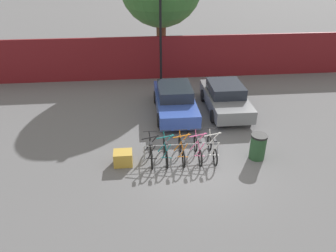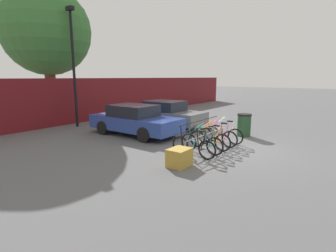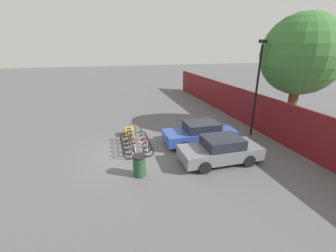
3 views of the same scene
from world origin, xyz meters
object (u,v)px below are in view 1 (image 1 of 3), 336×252
(car_grey, at_px, (225,97))
(trash_bin, at_px, (258,146))
(bike_rack, at_px, (181,146))
(bicycle_white, at_px, (212,149))
(car_blue, at_px, (175,100))
(cargo_crate, at_px, (123,158))
(bicycle_orange, at_px, (182,150))
(bicycle_teal, at_px, (166,151))
(lamp_post, at_px, (160,25))
(bicycle_black, at_px, (151,152))
(bicycle_pink, at_px, (198,150))

(car_grey, relative_size, trash_bin, 4.10)
(bike_rack, bearing_deg, car_grey, 55.30)
(bike_rack, distance_m, bicycle_white, 1.21)
(car_blue, xyz_separation_m, trash_bin, (2.73, -4.22, -0.17))
(bicycle_white, height_order, cargo_crate, bicycle_white)
(car_blue, xyz_separation_m, car_grey, (2.53, 0.07, -0.00))
(car_grey, bearing_deg, bicycle_orange, -123.75)
(bicycle_orange, bearing_deg, car_grey, 53.48)
(bicycle_teal, xyz_separation_m, cargo_crate, (-1.63, -0.15, -0.10))
(bicycle_orange, height_order, lamp_post, lamp_post)
(bicycle_teal, relative_size, car_grey, 0.40)
(bike_rack, bearing_deg, car_blue, 87.22)
(bicycle_black, relative_size, bicycle_white, 1.00)
(bicycle_pink, distance_m, car_grey, 4.59)
(bike_rack, distance_m, bicycle_teal, 0.65)
(bicycle_white, bearing_deg, car_blue, 101.91)
(lamp_post, distance_m, trash_bin, 9.24)
(bicycle_orange, bearing_deg, bicycle_black, 177.23)
(car_blue, xyz_separation_m, cargo_crate, (-2.44, -4.15, -0.42))
(bicycle_orange, xyz_separation_m, lamp_post, (-0.18, 7.97, 3.07))
(lamp_post, bearing_deg, car_blue, -84.68)
(bike_rack, bearing_deg, bicycle_teal, -166.71)
(bicycle_white, relative_size, car_blue, 0.38)
(bicycle_pink, bearing_deg, car_grey, 63.12)
(bicycle_white, xyz_separation_m, trash_bin, (1.73, -0.22, 0.14))
(bicycle_white, xyz_separation_m, car_blue, (-1.01, 4.00, 0.31))
(bicycle_orange, relative_size, car_grey, 0.40)
(trash_bin, bearing_deg, bicycle_black, 176.90)
(bicycle_black, relative_size, car_grey, 0.40)
(bike_rack, height_order, bicycle_white, bicycle_white)
(bicycle_pink, bearing_deg, cargo_crate, -176.66)
(bike_rack, relative_size, bicycle_black, 1.71)
(bicycle_pink, bearing_deg, bicycle_orange, -179.71)
(bicycle_orange, bearing_deg, cargo_crate, -178.87)
(bicycle_white, relative_size, cargo_crate, 2.44)
(bicycle_pink, xyz_separation_m, cargo_crate, (-2.88, -0.15, -0.10))
(bicycle_black, relative_size, bicycle_teal, 1.00)
(bicycle_pink, relative_size, bicycle_white, 1.00)
(lamp_post, bearing_deg, bicycle_orange, -88.71)
(car_blue, height_order, cargo_crate, car_blue)
(car_grey, height_order, trash_bin, car_grey)
(bicycle_orange, xyz_separation_m, trash_bin, (2.93, -0.22, 0.14))
(bike_rack, xyz_separation_m, car_grey, (2.72, 3.93, 0.22))
(bike_rack, height_order, bicycle_teal, bicycle_teal)
(bicycle_white, distance_m, car_grey, 4.36)
(bicycle_orange, bearing_deg, lamp_post, 88.52)
(bicycle_orange, xyz_separation_m, car_blue, (0.19, 4.00, 0.31))
(lamp_post, bearing_deg, bicycle_pink, -84.20)
(bicycle_pink, xyz_separation_m, car_grey, (2.09, 4.07, 0.31))
(bicycle_black, bearing_deg, bicycle_pink, 1.04)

